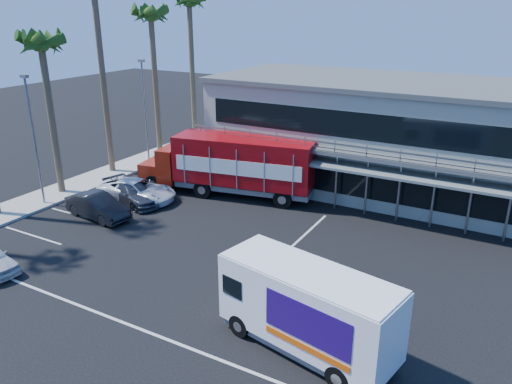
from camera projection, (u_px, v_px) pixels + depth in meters
The scene contains 14 objects.
ground at pixel (226, 264), 24.26m from camera, with size 120.00×120.00×0.00m, color black.
building at pixel (380, 134), 33.82m from camera, with size 22.40×12.00×7.30m.
curb_strip at pixel (95, 179), 35.99m from camera, with size 3.00×32.00×0.16m, color #A5A399.
palm_c at pixel (42, 51), 30.29m from camera, with size 2.80×2.80×10.75m.
palm_e at pixel (151, 23), 37.90m from camera, with size 2.80×2.80×12.25m.
palm_f at pixel (190, 10), 42.27m from camera, with size 2.80×2.80×13.25m.
light_pole_near at pixel (34, 135), 29.99m from camera, with size 0.50×0.25×8.09m.
light_pole_far at pixel (145, 108), 38.17m from camera, with size 0.50×0.25×8.09m.
red_truck at pixel (233, 163), 32.47m from camera, with size 12.04×4.76×3.96m.
white_van at pixel (307, 309), 17.71m from camera, with size 6.95×3.56×3.24m.
parked_car_b at pixel (98, 206), 29.41m from camera, with size 1.52×4.37×1.44m, color black.
parked_car_c at pixel (137, 191), 31.95m from camera, with size 2.34×5.08×1.41m, color white.
parked_car_d at pixel (133, 193), 31.63m from camera, with size 1.88×4.63×1.35m, color #2B2F3A.
parked_car_e at pixel (196, 164), 37.16m from camera, with size 1.84×4.57×1.56m, color gray.
Camera 1 is at (11.77, -18.03, 11.80)m, focal length 35.00 mm.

